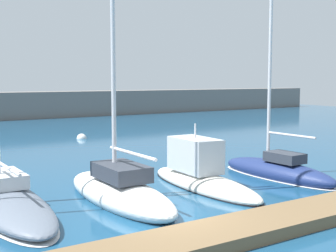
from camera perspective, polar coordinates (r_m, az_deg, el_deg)
ground_plane at (r=15.12m, az=0.21°, el=-12.27°), size 120.00×120.00×0.00m
dock_pier at (r=13.52m, az=4.99°, el=-13.63°), size 20.65×1.99×0.40m
sailboat_slate_second at (r=18.24m, az=-19.98°, el=-8.07°), size 2.59×9.98×18.69m
sailboat_white_third at (r=17.94m, az=-6.13°, el=-7.71°), size 2.26×7.56×15.24m
motorboat_ivory_fourth at (r=20.34m, az=4.10°, el=-6.17°), size 2.26×7.51×3.08m
sailboat_navy_fifth at (r=22.73m, az=13.41°, el=-5.13°), size 2.00×6.78×14.52m
mooring_buoy_white at (r=37.13m, az=-10.68°, el=-1.54°), size 0.79×0.79×0.79m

